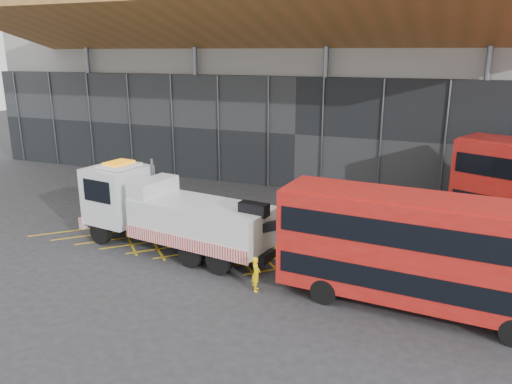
% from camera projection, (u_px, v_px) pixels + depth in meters
% --- Properties ---
extents(ground_plane, '(120.00, 120.00, 0.00)m').
position_uv_depth(ground_plane, '(195.00, 236.00, 27.13)').
color(ground_plane, '#28282A').
extents(road_markings, '(27.96, 7.16, 0.01)m').
position_uv_depth(road_markings, '(293.00, 250.00, 25.10)').
color(road_markings, gold).
rests_on(road_markings, ground_plane).
extents(construction_building, '(55.00, 23.97, 18.00)m').
position_uv_depth(construction_building, '(322.00, 61.00, 40.41)').
color(construction_building, gray).
rests_on(construction_building, ground_plane).
extents(recovery_truck, '(12.31, 4.34, 4.26)m').
position_uv_depth(recovery_truck, '(168.00, 212.00, 24.78)').
color(recovery_truck, black).
rests_on(recovery_truck, ground_plane).
extents(bus_towed, '(11.30, 3.38, 4.53)m').
position_uv_depth(bus_towed, '(425.00, 249.00, 18.63)').
color(bus_towed, '#AD140F').
rests_on(bus_towed, ground_plane).
extents(worker, '(0.52, 0.64, 1.51)m').
position_uv_depth(worker, '(256.00, 274.00, 20.70)').
color(worker, yellow).
rests_on(worker, ground_plane).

